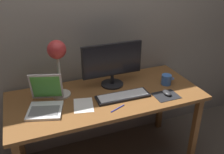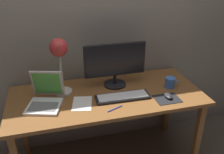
{
  "view_description": "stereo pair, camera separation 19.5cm",
  "coord_description": "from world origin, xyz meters",
  "px_view_note": "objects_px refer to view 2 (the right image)",
  "views": [
    {
      "loc": [
        -0.6,
        -1.68,
        1.78
      ],
      "look_at": [
        0.03,
        -0.05,
        0.92
      ],
      "focal_mm": 39.69,
      "sensor_mm": 36.0,
      "label": 1
    },
    {
      "loc": [
        -0.42,
        -1.74,
        1.78
      ],
      "look_at": [
        0.03,
        -0.05,
        0.92
      ],
      "focal_mm": 39.69,
      "sensor_mm": 36.0,
      "label": 2
    }
  ],
  "objects_px": {
    "pen": "(115,109)",
    "monitor": "(115,63)",
    "coffee_mug": "(170,82)",
    "laptop": "(46,95)",
    "desk_lamp": "(59,54)",
    "mouse": "(168,96)",
    "keyboard_main": "(123,97)"
  },
  "relations": [
    {
      "from": "laptop",
      "to": "desk_lamp",
      "type": "relative_size",
      "value": 0.74
    },
    {
      "from": "monitor",
      "to": "mouse",
      "type": "xyz_separation_m",
      "value": [
        0.36,
        -0.33,
        -0.2
      ]
    },
    {
      "from": "monitor",
      "to": "mouse",
      "type": "height_order",
      "value": "monitor"
    },
    {
      "from": "coffee_mug",
      "to": "keyboard_main",
      "type": "bearing_deg",
      "value": -171.08
    },
    {
      "from": "coffee_mug",
      "to": "pen",
      "type": "height_order",
      "value": "coffee_mug"
    },
    {
      "from": "laptop",
      "to": "pen",
      "type": "height_order",
      "value": "laptop"
    },
    {
      "from": "laptop",
      "to": "mouse",
      "type": "bearing_deg",
      "value": -10.67
    },
    {
      "from": "monitor",
      "to": "desk_lamp",
      "type": "xyz_separation_m",
      "value": [
        -0.46,
        -0.01,
        0.13
      ]
    },
    {
      "from": "monitor",
      "to": "coffee_mug",
      "type": "relative_size",
      "value": 4.37
    },
    {
      "from": "mouse",
      "to": "coffee_mug",
      "type": "xyz_separation_m",
      "value": [
        0.1,
        0.17,
        0.03
      ]
    },
    {
      "from": "mouse",
      "to": "coffee_mug",
      "type": "height_order",
      "value": "coffee_mug"
    },
    {
      "from": "mouse",
      "to": "pen",
      "type": "relative_size",
      "value": 0.69
    },
    {
      "from": "monitor",
      "to": "laptop",
      "type": "distance_m",
      "value": 0.63
    },
    {
      "from": "keyboard_main",
      "to": "monitor",
      "type": "bearing_deg",
      "value": 90.18
    },
    {
      "from": "monitor",
      "to": "laptop",
      "type": "relative_size",
      "value": 1.52
    },
    {
      "from": "monitor",
      "to": "laptop",
      "type": "height_order",
      "value": "monitor"
    },
    {
      "from": "monitor",
      "to": "pen",
      "type": "distance_m",
      "value": 0.44
    },
    {
      "from": "monitor",
      "to": "keyboard_main",
      "type": "bearing_deg",
      "value": -89.82
    },
    {
      "from": "monitor",
      "to": "laptop",
      "type": "xyz_separation_m",
      "value": [
        -0.6,
        -0.15,
        -0.15
      ]
    },
    {
      "from": "keyboard_main",
      "to": "pen",
      "type": "bearing_deg",
      "value": -126.53
    },
    {
      "from": "mouse",
      "to": "monitor",
      "type": "bearing_deg",
      "value": 137.31
    },
    {
      "from": "coffee_mug",
      "to": "mouse",
      "type": "bearing_deg",
      "value": -120.76
    },
    {
      "from": "laptop",
      "to": "coffee_mug",
      "type": "bearing_deg",
      "value": -0.76
    },
    {
      "from": "laptop",
      "to": "mouse",
      "type": "relative_size",
      "value": 3.66
    },
    {
      "from": "laptop",
      "to": "pen",
      "type": "bearing_deg",
      "value": -24.39
    },
    {
      "from": "pen",
      "to": "monitor",
      "type": "bearing_deg",
      "value": 74.69
    },
    {
      "from": "pen",
      "to": "mouse",
      "type": "bearing_deg",
      "value": 5.57
    },
    {
      "from": "monitor",
      "to": "desk_lamp",
      "type": "relative_size",
      "value": 1.13
    },
    {
      "from": "laptop",
      "to": "coffee_mug",
      "type": "relative_size",
      "value": 2.88
    },
    {
      "from": "desk_lamp",
      "to": "mouse",
      "type": "distance_m",
      "value": 0.94
    },
    {
      "from": "keyboard_main",
      "to": "pen",
      "type": "distance_m",
      "value": 0.17
    },
    {
      "from": "coffee_mug",
      "to": "laptop",
      "type": "bearing_deg",
      "value": 179.24
    }
  ]
}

